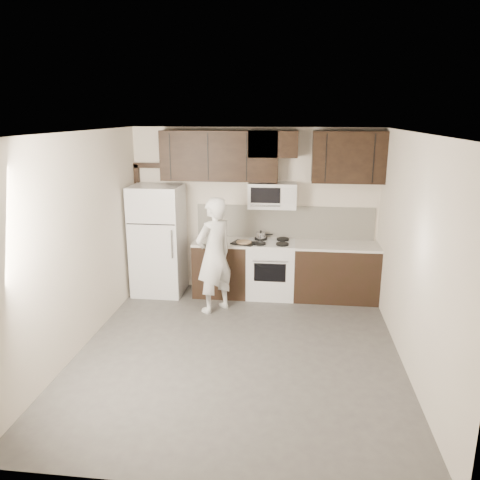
% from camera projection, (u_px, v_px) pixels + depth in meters
% --- Properties ---
extents(floor, '(4.50, 4.50, 0.00)m').
position_uv_depth(floor, '(238.00, 351.00, 5.90)').
color(floor, '#4B4946').
rests_on(floor, ground).
extents(back_wall, '(4.00, 0.00, 4.00)m').
position_uv_depth(back_wall, '(255.00, 211.00, 7.71)').
color(back_wall, beige).
rests_on(back_wall, ground).
extents(ceiling, '(4.50, 4.50, 0.00)m').
position_uv_depth(ceiling, '(238.00, 133.00, 5.20)').
color(ceiling, white).
rests_on(ceiling, back_wall).
extents(counter_run, '(2.95, 0.64, 0.91)m').
position_uv_depth(counter_run, '(289.00, 270.00, 7.58)').
color(counter_run, black).
rests_on(counter_run, floor).
extents(stove, '(0.76, 0.66, 0.94)m').
position_uv_depth(stove, '(271.00, 269.00, 7.61)').
color(stove, silver).
rests_on(stove, floor).
extents(backsplash, '(2.90, 0.02, 0.54)m').
position_uv_depth(backsplash, '(285.00, 222.00, 7.68)').
color(backsplash, white).
rests_on(backsplash, counter_run).
extents(upper_cabinets, '(3.48, 0.35, 0.78)m').
position_uv_depth(upper_cabinets, '(267.00, 155.00, 7.27)').
color(upper_cabinets, black).
rests_on(upper_cabinets, back_wall).
extents(microwave, '(0.76, 0.42, 0.40)m').
position_uv_depth(microwave, '(272.00, 195.00, 7.41)').
color(microwave, silver).
rests_on(microwave, upper_cabinets).
extents(refrigerator, '(0.80, 0.76, 1.80)m').
position_uv_depth(refrigerator, '(158.00, 240.00, 7.65)').
color(refrigerator, silver).
rests_on(refrigerator, floor).
extents(door_trim, '(0.50, 0.08, 2.12)m').
position_uv_depth(door_trim, '(141.00, 215.00, 7.91)').
color(door_trim, black).
rests_on(door_trim, floor).
extents(saucepan, '(0.28, 0.16, 0.16)m').
position_uv_depth(saucepan, '(261.00, 236.00, 7.64)').
color(saucepan, silver).
rests_on(saucepan, stove).
extents(baking_tray, '(0.42, 0.37, 0.02)m').
position_uv_depth(baking_tray, '(244.00, 243.00, 7.41)').
color(baking_tray, black).
rests_on(baking_tray, counter_run).
extents(pizza, '(0.31, 0.31, 0.02)m').
position_uv_depth(pizza, '(244.00, 242.00, 7.40)').
color(pizza, tan).
rests_on(pizza, baking_tray).
extents(person, '(0.74, 0.76, 1.75)m').
position_uv_depth(person, '(214.00, 255.00, 6.92)').
color(person, white).
rests_on(person, floor).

